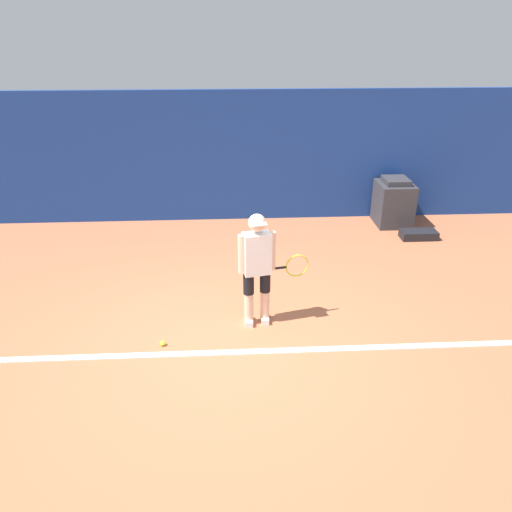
{
  "coord_description": "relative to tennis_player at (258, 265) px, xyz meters",
  "views": [
    {
      "loc": [
        0.03,
        -5.08,
        3.63
      ],
      "look_at": [
        0.36,
        0.75,
        0.88
      ],
      "focal_mm": 35.0,
      "sensor_mm": 36.0,
      "label": 1
    }
  ],
  "objects": [
    {
      "name": "tennis_ball",
      "position": [
        -1.21,
        -0.47,
        -0.81
      ],
      "size": [
        0.07,
        0.07,
        0.07
      ],
      "color": "#D1E533",
      "rests_on": "ground_plane"
    },
    {
      "name": "court_baseline",
      "position": [
        -0.38,
        -0.67,
        -0.84
      ],
      "size": [
        21.6,
        0.1,
        0.01
      ],
      "color": "white",
      "rests_on": "ground_plane"
    },
    {
      "name": "back_wall",
      "position": [
        -0.38,
        3.91,
        0.41
      ],
      "size": [
        24.0,
        0.1,
        2.51
      ],
      "color": "navy",
      "rests_on": "ground_plane"
    },
    {
      "name": "tennis_player",
      "position": [
        0.0,
        0.0,
        0.0
      ],
      "size": [
        0.92,
        0.33,
        1.53
      ],
      "rotation": [
        0.0,
        0.0,
        0.21
      ],
      "color": "beige",
      "rests_on": "ground_plane"
    },
    {
      "name": "covered_chair",
      "position": [
        2.86,
        3.44,
        -0.4
      ],
      "size": [
        0.66,
        0.75,
        0.92
      ],
      "color": "#333338",
      "rests_on": "ground_plane"
    },
    {
      "name": "equipment_bag",
      "position": [
        3.13,
        2.66,
        -0.77
      ],
      "size": [
        0.66,
        0.32,
        0.15
      ],
      "color": "black",
      "rests_on": "ground_plane"
    },
    {
      "name": "ground_plane",
      "position": [
        -0.38,
        -0.55,
        -0.84
      ],
      "size": [
        24.0,
        24.0,
        0.0
      ],
      "primitive_type": "plane",
      "color": "#B76642"
    }
  ]
}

